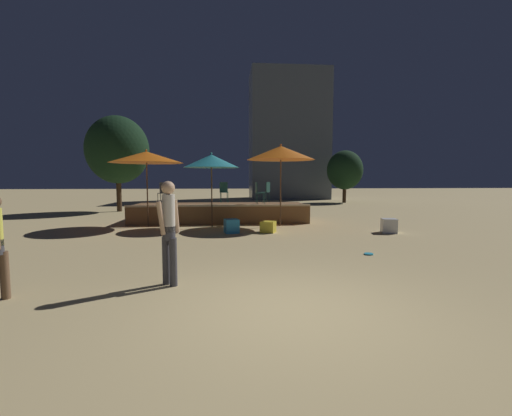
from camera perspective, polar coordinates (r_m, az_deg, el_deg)
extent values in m
plane|color=tan|center=(5.10, 6.25, -16.71)|extent=(120.00, 120.00, 0.00)
cube|color=brown|center=(15.25, -5.98, -0.78)|extent=(7.48, 2.61, 0.74)
cube|color=#CCB793|center=(13.96, -6.11, 0.39)|extent=(7.48, 0.12, 0.08)
cylinder|color=brown|center=(14.07, -17.65, 2.10)|extent=(0.05, 0.05, 2.49)
cone|color=orange|center=(14.08, -17.80, 8.07)|extent=(2.83, 2.83, 0.44)
sphere|color=orange|center=(14.09, -17.83, 9.13)|extent=(0.08, 0.08, 0.08)
cylinder|color=brown|center=(13.36, -7.38, 1.76)|extent=(0.05, 0.05, 2.30)
cone|color=teal|center=(13.36, -7.45, 7.77)|extent=(2.13, 2.13, 0.50)
sphere|color=teal|center=(13.38, -7.46, 9.00)|extent=(0.08, 0.08, 0.08)
cylinder|color=brown|center=(13.58, 4.12, 2.49)|extent=(0.05, 0.05, 2.61)
cone|color=orange|center=(13.60, 4.16, 9.15)|extent=(2.66, 2.66, 0.54)
sphere|color=orange|center=(13.63, 4.17, 10.45)|extent=(0.08, 0.08, 0.08)
cube|color=#2D9EDB|center=(11.87, -4.10, -3.02)|extent=(0.55, 0.55, 0.48)
cube|color=yellow|center=(12.00, 2.04, -3.15)|extent=(0.63, 0.63, 0.39)
cube|color=white|center=(12.76, 21.28, -2.76)|extent=(0.57, 0.57, 0.49)
cylinder|color=#3F3F47|center=(6.33, -14.76, -8.49)|extent=(0.13, 0.13, 0.85)
cylinder|color=#3F3F47|center=(6.21, -13.61, -8.74)|extent=(0.13, 0.13, 0.85)
cylinder|color=#3F3F47|center=(6.17, -14.29, -4.04)|extent=(0.22, 0.22, 0.24)
cylinder|color=beige|center=(6.13, -14.36, -0.84)|extent=(0.22, 0.22, 0.65)
cylinder|color=tan|center=(6.02, -15.58, -1.62)|extent=(0.17, 0.19, 0.58)
cylinder|color=tan|center=(6.26, -13.17, -1.32)|extent=(0.14, 0.15, 0.58)
sphere|color=tan|center=(6.10, -14.45, 3.29)|extent=(0.23, 0.23, 0.23)
cylinder|color=brown|center=(6.69, -36.35, -9.01)|extent=(0.13, 0.13, 0.75)
cylinder|color=#1E4C47|center=(15.13, -5.82, 1.74)|extent=(0.02, 0.02, 0.45)
cylinder|color=#1E4C47|center=(15.17, -4.69, 1.76)|extent=(0.02, 0.02, 0.45)
cylinder|color=#1E4C47|center=(15.43, -5.95, 1.80)|extent=(0.02, 0.02, 0.45)
cylinder|color=#1E4C47|center=(15.47, -4.85, 1.82)|extent=(0.02, 0.02, 0.45)
cylinder|color=#1E4C47|center=(15.29, -5.33, 2.62)|extent=(0.40, 0.40, 0.02)
cube|color=#1E4C47|center=(15.45, -5.42, 3.48)|extent=(0.36, 0.08, 0.45)
cylinder|color=#2D3338|center=(15.01, -14.98, 1.58)|extent=(0.02, 0.02, 0.45)
cylinder|color=#2D3338|center=(14.90, -16.05, 1.53)|extent=(0.02, 0.02, 0.45)
cylinder|color=#2D3338|center=(14.73, -14.54, 1.53)|extent=(0.02, 0.02, 0.45)
cylinder|color=#2D3338|center=(14.62, -15.63, 1.48)|extent=(0.02, 0.02, 0.45)
cylinder|color=#2D3338|center=(14.80, -15.32, 2.40)|extent=(0.40, 0.40, 0.02)
cube|color=#2D3338|center=(14.63, -15.10, 3.26)|extent=(0.32, 0.22, 0.45)
cylinder|color=#1E4C47|center=(14.36, 1.41, 1.60)|extent=(0.02, 0.02, 0.45)
cylinder|color=#1E4C47|center=(14.66, 1.18, 1.67)|extent=(0.02, 0.02, 0.45)
cylinder|color=#1E4C47|center=(14.31, 0.23, 1.59)|extent=(0.02, 0.02, 0.45)
cylinder|color=#1E4C47|center=(14.60, 0.03, 1.66)|extent=(0.02, 0.02, 0.45)
cylinder|color=#1E4C47|center=(14.47, 0.71, 2.52)|extent=(0.40, 0.40, 0.02)
cube|color=#1E4C47|center=(14.43, 0.05, 3.41)|extent=(0.06, 0.36, 0.45)
cylinder|color=#1E4C47|center=(15.61, 1.20, 1.86)|extent=(0.02, 0.02, 0.45)
cylinder|color=#1E4C47|center=(15.34, 0.69, 1.81)|extent=(0.02, 0.02, 0.45)
cylinder|color=#1E4C47|center=(15.47, 2.19, 1.83)|extent=(0.02, 0.02, 0.45)
cylinder|color=#1E4C47|center=(15.20, 1.69, 1.78)|extent=(0.02, 0.02, 0.45)
cylinder|color=#1E4C47|center=(15.39, 1.45, 2.66)|extent=(0.40, 0.40, 0.02)
cube|color=#1E4C47|center=(15.31, 2.02, 3.49)|extent=(0.22, 0.32, 0.45)
cylinder|color=#33B2D8|center=(8.98, 18.27, -7.28)|extent=(0.22, 0.22, 0.03)
cylinder|color=#3D2B1C|center=(27.74, 14.50, 2.23)|extent=(0.28, 0.28, 1.31)
ellipsoid|color=black|center=(27.72, 14.59, 6.15)|extent=(2.76, 2.76, 3.04)
cylinder|color=#3D2B1C|center=(21.13, -21.86, 2.11)|extent=(0.28, 0.28, 1.95)
ellipsoid|color=black|center=(21.17, -22.08, 8.97)|extent=(3.47, 3.47, 3.81)
cube|color=#4C5666|center=(33.00, 5.39, 11.81)|extent=(7.12, 4.66, 11.71)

